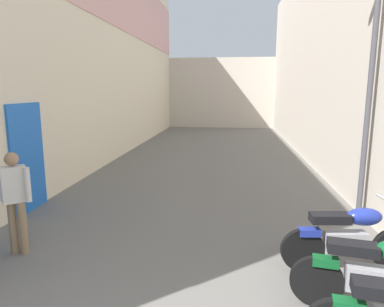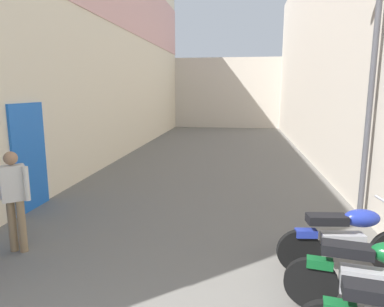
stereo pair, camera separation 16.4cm
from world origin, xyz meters
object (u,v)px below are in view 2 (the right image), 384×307
object	(u,v)px
motorcycle_fourth	(347,238)
street_lamp	(368,67)
motorcycle_third	(374,276)
pedestrian_mid_alley	(14,194)

from	to	relation	value
motorcycle_fourth	street_lamp	xyz separation A→B (m)	(0.70, 1.92, 2.35)
motorcycle_fourth	street_lamp	bearing A→B (deg)	69.92
motorcycle_third	pedestrian_mid_alley	distance (m)	4.92
motorcycle_third	street_lamp	bearing A→B (deg)	76.38
motorcycle_fourth	street_lamp	world-z (taller)	street_lamp
motorcycle_third	motorcycle_fourth	bearing A→B (deg)	90.00
motorcycle_third	pedestrian_mid_alley	world-z (taller)	pedestrian_mid_alley
motorcycle_fourth	street_lamp	size ratio (longest dim) A/B	0.38
motorcycle_third	street_lamp	world-z (taller)	street_lamp
motorcycle_third	motorcycle_fourth	world-z (taller)	same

